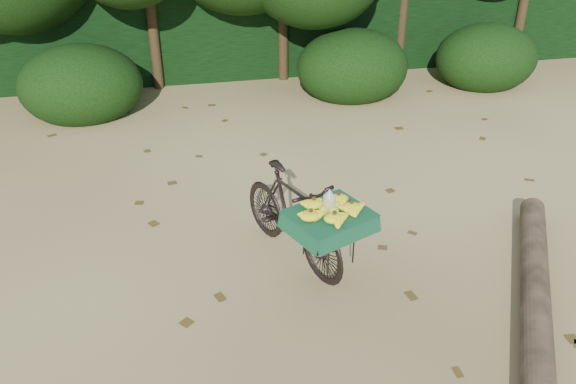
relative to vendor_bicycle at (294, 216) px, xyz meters
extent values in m
plane|color=tan|center=(0.52, 0.25, -0.52)|extent=(80.00, 80.00, 0.00)
imported|color=black|center=(-0.01, 0.02, -0.02)|extent=(1.10, 1.74, 1.01)
cube|color=black|center=(0.23, -0.53, 0.31)|extent=(0.51, 0.55, 0.03)
cube|color=#16552A|center=(0.23, -0.53, 0.33)|extent=(0.91, 0.85, 0.01)
ellipsoid|color=#A9A828|center=(0.29, -0.50, 0.38)|extent=(0.10, 0.08, 0.11)
ellipsoid|color=#A9A828|center=(0.20, -0.47, 0.38)|extent=(0.10, 0.08, 0.11)
ellipsoid|color=#A9A828|center=(0.16, -0.56, 0.38)|extent=(0.10, 0.08, 0.11)
ellipsoid|color=#A9A828|center=(0.25, -0.59, 0.38)|extent=(0.10, 0.08, 0.11)
cylinder|color=#EAE5C6|center=(0.22, -0.52, 0.43)|extent=(0.12, 0.12, 0.15)
cylinder|color=brown|center=(1.97, -1.42, -0.39)|extent=(2.12, 3.40, 0.27)
cube|color=black|center=(0.52, 6.55, 0.38)|extent=(26.00, 1.80, 1.80)
camera|label=1|loc=(-1.13, -5.17, 3.31)|focal=38.00mm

